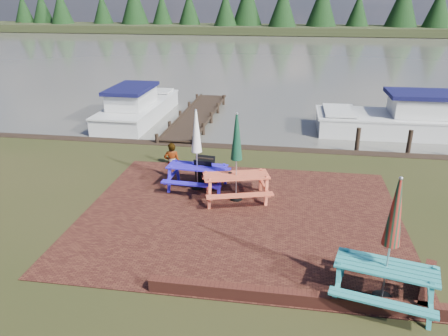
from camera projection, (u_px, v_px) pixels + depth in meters
name	position (u px, v px, depth m)	size (l,w,h in m)	color
ground	(236.00, 234.00, 11.52)	(120.00, 120.00, 0.00)	black
paving	(240.00, 216.00, 12.44)	(9.00, 7.50, 0.02)	#361611
brick_wall	(324.00, 295.00, 8.94)	(6.21, 1.79, 0.30)	#4C1E16
water	(282.00, 55.00, 45.47)	(120.00, 60.00, 0.02)	#48473E
far_treeline	(289.00, 12.00, 70.87)	(120.00, 10.00, 8.10)	black
picnic_table_teal	(388.00, 261.00, 8.67)	(2.33, 2.16, 2.74)	teal
picnic_table_red	(236.00, 171.00, 13.09)	(2.37, 2.22, 2.73)	#D95537
picnic_table_blue	(197.00, 162.00, 13.87)	(2.00, 1.80, 2.62)	#2A1BCB
chalkboard	(205.00, 171.00, 14.26)	(0.63, 0.64, 0.97)	black
jetty	(197.00, 116.00, 22.33)	(1.76, 9.08, 1.00)	black
boat_jetty	(138.00, 108.00, 22.54)	(2.46, 7.02, 2.03)	beige
boat_near	(409.00, 121.00, 20.13)	(8.08, 2.87, 2.18)	beige
person	(171.00, 143.00, 15.98)	(0.59, 0.39, 1.62)	gray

